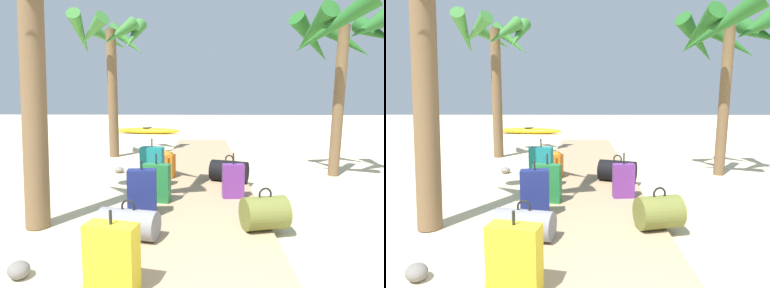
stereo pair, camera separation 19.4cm
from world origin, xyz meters
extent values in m
plane|color=beige|center=(0.00, 4.24, 0.00)|extent=(60.00, 60.00, 0.00)
cube|color=tan|center=(0.00, 5.31, 0.04)|extent=(1.79, 10.61, 0.08)
cube|color=#197A7F|center=(-0.81, 3.72, 0.43)|extent=(0.41, 0.25, 0.70)
cylinder|color=black|center=(-0.81, 3.72, 0.85)|extent=(0.02, 0.02, 0.15)
cube|color=navy|center=(-0.71, 2.30, 0.39)|extent=(0.38, 0.22, 0.61)
cylinder|color=black|center=(-0.71, 2.30, 0.75)|extent=(0.02, 0.02, 0.12)
cube|color=#237538|center=(-0.61, 2.90, 0.36)|extent=(0.43, 0.23, 0.57)
cylinder|color=black|center=(-0.61, 2.90, 0.72)|extent=(0.02, 0.02, 0.16)
cube|color=#6B2D84|center=(0.54, 3.14, 0.34)|extent=(0.34, 0.19, 0.53)
cylinder|color=black|center=(0.54, 3.14, 0.69)|extent=(0.02, 0.02, 0.18)
cube|color=gold|center=(-0.61, 0.64, 0.35)|extent=(0.44, 0.26, 0.55)
cylinder|color=black|center=(-0.61, 0.64, 0.68)|extent=(0.02, 0.02, 0.11)
cylinder|color=black|center=(0.56, 4.15, 0.27)|extent=(0.77, 0.60, 0.39)
torus|color=black|center=(0.56, 4.15, 0.50)|extent=(0.16, 0.08, 0.16)
cube|color=orange|center=(-0.64, 4.44, 0.30)|extent=(0.33, 0.29, 0.45)
ellipsoid|color=orange|center=(-0.64, 4.44, 0.53)|extent=(0.31, 0.28, 0.14)
cylinder|color=#70380C|center=(-0.73, 4.33, 0.30)|extent=(0.04, 0.04, 0.36)
cylinder|color=#70380C|center=(-0.59, 4.30, 0.30)|extent=(0.04, 0.04, 0.36)
cylinder|color=olive|center=(0.80, 1.93, 0.27)|extent=(0.58, 0.50, 0.39)
torus|color=black|center=(0.80, 1.93, 0.50)|extent=(0.17, 0.06, 0.16)
cylinder|color=slate|center=(-0.72, 1.61, 0.24)|extent=(0.70, 0.44, 0.32)
torus|color=black|center=(-0.72, 1.61, 0.43)|extent=(0.17, 0.06, 0.16)
cylinder|color=brown|center=(2.82, 4.98, 1.52)|extent=(0.22, 0.34, 3.05)
cone|color=#236023|center=(3.46, 5.02, 2.92)|extent=(0.44, 1.35, 0.86)
cone|color=#236023|center=(3.09, 5.50, 2.85)|extent=(1.18, 0.86, 0.99)
cone|color=#236023|center=(2.40, 5.52, 2.86)|extent=(1.27, 1.10, 1.08)
cone|color=#236023|center=(2.19, 4.86, 2.91)|extent=(0.61, 1.36, 0.87)
cone|color=#236023|center=(2.37, 4.34, 2.89)|extent=(1.46, 1.18, 1.09)
cone|color=#236023|center=(3.09, 4.51, 2.91)|extent=(1.16, 0.89, 0.78)
cylinder|color=brown|center=(-1.98, 2.18, 2.11)|extent=(0.29, 0.53, 4.22)
cylinder|color=brown|center=(-2.46, 7.15, 1.74)|extent=(0.27, 0.29, 3.49)
cone|color=#387A33|center=(-1.80, 7.05, 3.29)|extent=(0.56, 1.32, 1.08)
cone|color=#387A33|center=(-2.16, 7.76, 3.29)|extent=(1.32, 0.89, 1.10)
cone|color=#387A33|center=(-2.66, 7.63, 3.34)|extent=(1.14, 0.75, 0.81)
cone|color=#387A33|center=(-3.23, 7.08, 3.32)|extent=(0.51, 1.55, 1.11)
cone|color=#387A33|center=(-2.82, 6.70, 3.34)|extent=(1.15, 1.02, 0.86)
cone|color=#387A33|center=(-2.12, 6.75, 3.30)|extent=(1.05, 0.97, 0.91)
ellipsoid|color=gold|center=(-2.68, 13.53, 0.14)|extent=(3.29, 1.06, 0.29)
torus|color=black|center=(-2.68, 13.53, 0.27)|extent=(0.55, 0.55, 0.05)
ellipsoid|color=gray|center=(-1.78, 5.13, 0.07)|extent=(0.27, 0.29, 0.13)
ellipsoid|color=slate|center=(-1.55, 0.92, 0.07)|extent=(0.29, 0.29, 0.15)
camera|label=1|loc=(0.11, -1.68, 1.57)|focal=29.89mm
camera|label=2|loc=(-0.09, -1.69, 1.57)|focal=29.89mm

